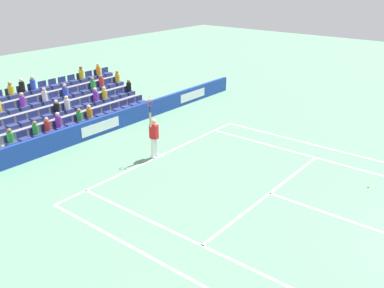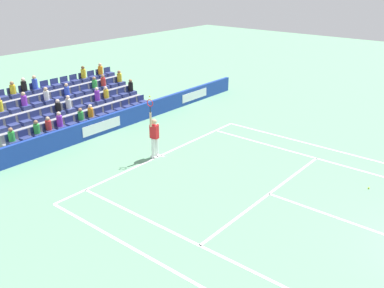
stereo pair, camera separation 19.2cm
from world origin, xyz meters
name	(u,v)px [view 1 (the left image)]	position (x,y,z in m)	size (l,w,h in m)	color
line_baseline	(160,156)	(0.00, -11.89, 0.00)	(10.97, 0.10, 0.01)	white
line_service	(270,193)	(0.00, -6.40, 0.00)	(8.23, 0.10, 0.01)	white
line_centre_service	(357,223)	(0.00, -3.20, 0.00)	(0.10, 6.40, 0.01)	white
line_singles_sideline_left	(214,251)	(4.12, -5.95, 0.00)	(0.10, 11.89, 0.01)	white
line_singles_sideline_right	(326,160)	(-4.12, -5.95, 0.00)	(0.10, 11.89, 0.01)	white
line_doubles_sideline_left	(184,276)	(5.49, -5.95, 0.00)	(0.10, 11.89, 0.01)	white
line_doubles_sideline_right	(338,151)	(-5.49, -5.95, 0.00)	(0.10, 11.89, 0.01)	white
line_centre_mark	(162,156)	(0.00, -11.79, 0.00)	(0.10, 0.20, 0.01)	white
sponsor_barrier	(99,126)	(0.00, -15.99, 0.46)	(21.97, 0.22, 0.91)	#193899
tennis_player	(154,136)	(0.28, -11.97, 0.99)	(0.53, 0.39, 2.85)	white
stadium_stand	(63,110)	(0.00, -18.93, 0.69)	(8.68, 3.80, 2.59)	gray
loose_tennis_ball	(368,187)	(-2.74, -3.69, 0.03)	(0.07, 0.07, 0.07)	#D1E533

